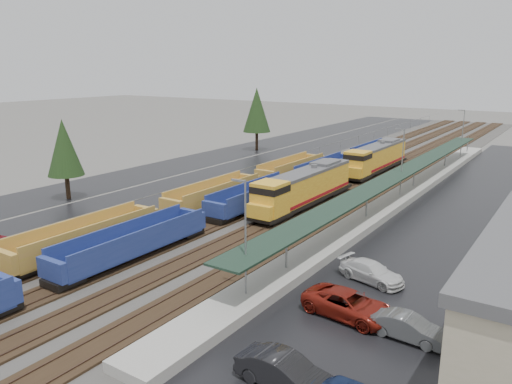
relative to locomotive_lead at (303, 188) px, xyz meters
The scene contains 17 objects.
ballast_strip 19.04m from the locomotive_lead, 96.07° to the left, with size 20.00×160.00×0.08m, color #302D2B.
trackbed 19.03m from the locomotive_lead, 96.07° to the left, with size 14.60×160.00×0.22m.
west_parking_lot 25.45m from the locomotive_lead, 132.11° to the left, with size 10.00×160.00×0.02m, color black.
west_road 32.98m from the locomotive_lead, 145.14° to the left, with size 9.00×160.00×0.02m, color black.
east_commuter_lot 19.27m from the locomotive_lead, 27.38° to the left, with size 16.00×100.00×0.02m, color black.
station_platform 11.67m from the locomotive_lead, 49.61° to the left, with size 3.00×80.00×8.00m.
chainlink_fence 20.74m from the locomotive_lead, 123.70° to the left, with size 0.08×160.04×2.02m.
tree_west_near 26.72m from the locomotive_lead, 155.00° to the right, with size 3.96×3.96×9.00m.
tree_west_far 38.45m from the locomotive_lead, 130.95° to the left, with size 4.84×4.84×11.00m.
locomotive_lead is the anchor object (origin of this frame).
locomotive_trail 21.00m from the locomotive_lead, 90.00° to the left, with size 2.78×18.30×4.14m.
well_string_yellow 22.71m from the locomotive_lead, 110.64° to the right, with size 2.75×79.82×2.44m.
well_string_blue 12.15m from the locomotive_lead, 109.30° to the right, with size 2.70×100.14×2.39m.
parked_car_east_a 30.58m from the locomotive_lead, 62.92° to the right, with size 4.88×1.70×1.61m, color black.
parked_car_east_b 23.59m from the locomotive_lead, 54.74° to the right, with size 5.64×2.60×1.57m, color maroon.
parked_car_east_c 18.81m from the locomotive_lead, 46.67° to the right, with size 4.78×1.94×1.39m, color silver.
parked_car_east_e 26.35m from the locomotive_lead, 48.74° to the right, with size 4.23×1.47×1.39m, color #535557.
Camera 1 is at (26.07, -3.63, 14.53)m, focal length 35.00 mm.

